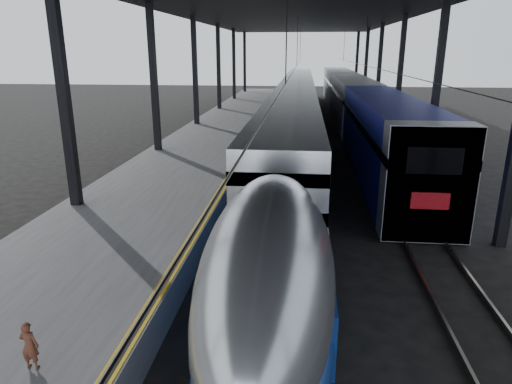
# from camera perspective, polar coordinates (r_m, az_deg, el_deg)

# --- Properties ---
(ground) EXTENTS (160.00, 160.00, 0.00)m
(ground) POSITION_cam_1_polar(r_m,az_deg,el_deg) (12.69, -7.11, -13.95)
(ground) COLOR black
(ground) RESTS_ON ground
(platform) EXTENTS (6.00, 80.00, 1.00)m
(platform) POSITION_cam_1_polar(r_m,az_deg,el_deg) (31.73, -5.33, 6.20)
(platform) COLOR #4C4C4F
(platform) RESTS_ON ground
(yellow_strip) EXTENTS (0.30, 80.00, 0.01)m
(yellow_strip) POSITION_cam_1_polar(r_m,az_deg,el_deg) (31.22, -0.27, 7.04)
(yellow_strip) COLOR gold
(yellow_strip) RESTS_ON platform
(rails) EXTENTS (6.52, 80.00, 0.16)m
(rails) POSITION_cam_1_polar(r_m,az_deg,el_deg) (31.28, 9.29, 5.10)
(rails) COLOR slate
(rails) RESTS_ON ground
(canopy) EXTENTS (18.00, 75.00, 9.47)m
(canopy) POSITION_cam_1_polar(r_m,az_deg,el_deg) (30.66, 4.93, 22.01)
(canopy) COLOR black
(canopy) RESTS_ON ground
(tgv_train) EXTENTS (2.84, 65.20, 4.07)m
(tgv_train) POSITION_cam_1_polar(r_m,az_deg,el_deg) (36.39, 4.99, 9.87)
(tgv_train) COLOR silver
(tgv_train) RESTS_ON ground
(second_train) EXTENTS (3.06, 56.05, 4.21)m
(second_train) POSITION_cam_1_polar(r_m,az_deg,el_deg) (43.01, 11.98, 11.01)
(second_train) COLOR navy
(second_train) RESTS_ON ground
(child) EXTENTS (0.35, 0.23, 0.94)m
(child) POSITION_cam_1_polar(r_m,az_deg,el_deg) (9.58, -26.48, -16.78)
(child) COLOR #52291B
(child) RESTS_ON platform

